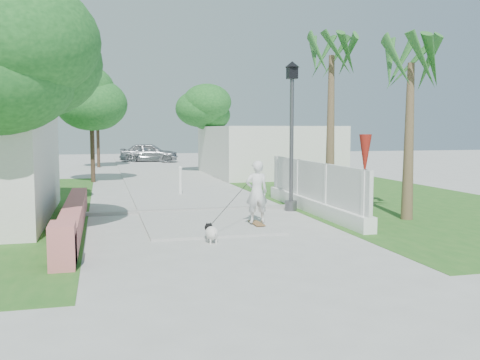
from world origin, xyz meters
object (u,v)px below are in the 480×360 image
object	(u,v)px
street_lamp	(292,130)
parked_car	(149,153)
bollard	(180,180)
patio_umbrella	(365,156)
dog	(211,232)
skateboarder	(235,202)

from	to	relation	value
street_lamp	parked_car	distance (m)	25.20
bollard	patio_umbrella	distance (m)	7.25
bollard	parked_car	bearing A→B (deg)	88.25
parked_car	bollard	bearing A→B (deg)	-170.13
dog	bollard	bearing A→B (deg)	79.56
bollard	patio_umbrella	bearing A→B (deg)	-50.09
skateboarder	parked_car	bearing A→B (deg)	-90.40
street_lamp	patio_umbrella	bearing A→B (deg)	-27.76
street_lamp	parked_car	world-z (taller)	street_lamp
dog	street_lamp	bearing A→B (deg)	43.42
street_lamp	patio_umbrella	size ratio (longest dim) A/B	1.93
patio_umbrella	skateboarder	bearing A→B (deg)	-156.98
patio_umbrella	parked_car	xyz separation A→B (m)	(-3.97, 26.06, -0.97)
parked_car	skateboarder	bearing A→B (deg)	-169.15
street_lamp	patio_umbrella	xyz separation A→B (m)	(1.90, -1.00, -0.74)
dog	parked_car	world-z (taller)	parked_car
bollard	street_lamp	bearing A→B (deg)	-59.04
street_lamp	parked_car	size ratio (longest dim) A/B	1.05
street_lamp	parked_car	xyz separation A→B (m)	(-2.07, 25.06, -1.71)
street_lamp	bollard	bearing A→B (deg)	120.96
skateboarder	parked_car	distance (m)	27.91
street_lamp	skateboarder	size ratio (longest dim) A/B	2.44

